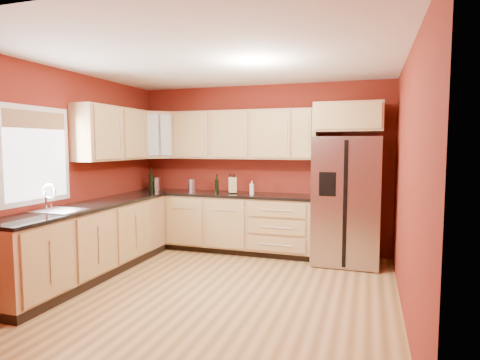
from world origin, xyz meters
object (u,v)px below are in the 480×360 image
at_px(soap_dispenser, 252,188).
at_px(wine_bottle_a, 151,180).
at_px(knife_block, 233,185).
at_px(refrigerator, 346,200).
at_px(canister_left, 192,186).

bearing_deg(soap_dispenser, wine_bottle_a, 179.62).
relative_size(wine_bottle_a, soap_dispenser, 1.76).
height_order(wine_bottle_a, knife_block, wine_bottle_a).
bearing_deg(refrigerator, knife_block, 177.38).
distance_m(refrigerator, knife_block, 1.73).
bearing_deg(canister_left, soap_dispenser, -1.12).
height_order(refrigerator, knife_block, refrigerator).
bearing_deg(soap_dispenser, canister_left, 178.88).
distance_m(refrigerator, canister_left, 2.38).
height_order(refrigerator, wine_bottle_a, refrigerator).
xyz_separation_m(refrigerator, knife_block, (-1.72, 0.08, 0.15)).
bearing_deg(canister_left, refrigerator, -0.46).
xyz_separation_m(canister_left, wine_bottle_a, (-0.73, -0.01, 0.08)).
bearing_deg(refrigerator, canister_left, 179.54).
bearing_deg(canister_left, wine_bottle_a, -179.38).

